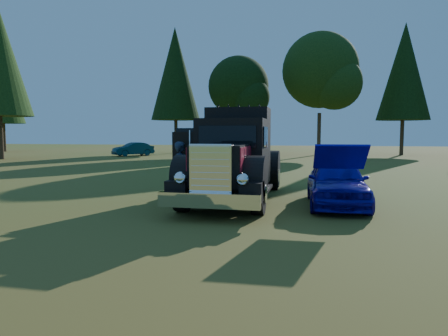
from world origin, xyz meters
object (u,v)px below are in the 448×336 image
spectator_far (189,171)px  diamond_t_truck (234,161)px  hotrod_coupe (337,182)px  spectator_near (182,171)px  distant_teal_car (133,149)px

spectator_far → diamond_t_truck: bearing=-58.4°
hotrod_coupe → spectator_near: size_ratio=2.26×
distant_teal_car → spectator_near: bearing=-21.5°
diamond_t_truck → distant_teal_car: (-13.99, 22.99, -0.64)m
diamond_t_truck → spectator_near: (-1.67, -0.19, -0.33)m
spectator_near → spectator_far: spectator_near is taller
spectator_near → hotrod_coupe: bearing=-95.4°
diamond_t_truck → spectator_far: (-1.61, 0.41, -0.40)m
hotrod_coupe → spectator_far: bearing=171.7°
spectator_near → distant_teal_car: (-12.32, 23.18, -0.31)m
hotrod_coupe → spectator_far: 4.83m
distant_teal_car → hotrod_coupe: bearing=-13.1°
hotrod_coupe → spectator_near: 4.85m
hotrod_coupe → diamond_t_truck: bearing=174.7°
diamond_t_truck → distant_teal_car: size_ratio=1.86×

